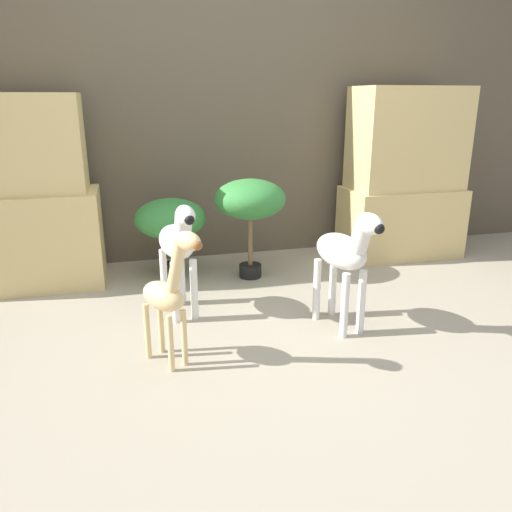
{
  "coord_description": "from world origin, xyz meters",
  "views": [
    {
      "loc": [
        -0.71,
        -2.02,
        1.19
      ],
      "look_at": [
        -0.06,
        0.46,
        0.37
      ],
      "focal_mm": 35.0,
      "sensor_mm": 36.0,
      "label": 1
    }
  ],
  "objects_px": {
    "potted_palm_front": "(250,202)",
    "potted_palm_back": "(170,220)",
    "giraffe_figurine": "(168,291)",
    "zebra_right": "(345,254)",
    "zebra_left": "(178,244)"
  },
  "relations": [
    {
      "from": "potted_palm_front",
      "to": "potted_palm_back",
      "type": "height_order",
      "value": "potted_palm_front"
    },
    {
      "from": "giraffe_figurine",
      "to": "potted_palm_back",
      "type": "distance_m",
      "value": 1.21
    },
    {
      "from": "zebra_right",
      "to": "potted_palm_back",
      "type": "relative_size",
      "value": 1.23
    },
    {
      "from": "potted_palm_front",
      "to": "potted_palm_back",
      "type": "xyz_separation_m",
      "value": [
        -0.52,
        0.14,
        -0.13
      ]
    },
    {
      "from": "zebra_left",
      "to": "giraffe_figurine",
      "type": "relative_size",
      "value": 1.0
    },
    {
      "from": "zebra_left",
      "to": "giraffe_figurine",
      "type": "distance_m",
      "value": 0.56
    },
    {
      "from": "giraffe_figurine",
      "to": "potted_palm_front",
      "type": "distance_m",
      "value": 1.25
    },
    {
      "from": "giraffe_figurine",
      "to": "potted_palm_front",
      "type": "relative_size",
      "value": 0.99
    },
    {
      "from": "potted_palm_front",
      "to": "potted_palm_back",
      "type": "relative_size",
      "value": 1.24
    },
    {
      "from": "zebra_left",
      "to": "potted_palm_front",
      "type": "relative_size",
      "value": 0.99
    },
    {
      "from": "zebra_left",
      "to": "potted_palm_back",
      "type": "height_order",
      "value": "zebra_left"
    },
    {
      "from": "zebra_right",
      "to": "zebra_left",
      "type": "distance_m",
      "value": 0.9
    },
    {
      "from": "zebra_right",
      "to": "potted_palm_front",
      "type": "distance_m",
      "value": 0.95
    },
    {
      "from": "zebra_right",
      "to": "giraffe_figurine",
      "type": "distance_m",
      "value": 0.93
    },
    {
      "from": "zebra_left",
      "to": "giraffe_figurine",
      "type": "bearing_deg",
      "value": -100.97
    }
  ]
}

